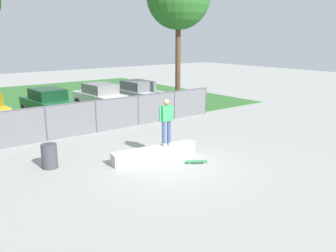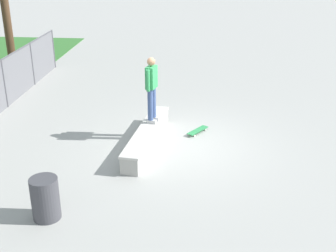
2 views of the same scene
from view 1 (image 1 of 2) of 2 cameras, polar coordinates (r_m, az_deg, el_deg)
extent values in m
plane|color=#9E9E99|center=(13.28, 0.29, -6.22)|extent=(80.00, 80.00, 0.00)
cube|color=#336B2D|center=(27.48, -21.07, 3.47)|extent=(26.86, 20.00, 0.02)
cube|color=#A8A59E|center=(13.82, -2.12, -4.47)|extent=(3.51, 0.85, 0.43)
cube|color=beige|center=(13.74, -2.13, -3.50)|extent=(3.55, 0.89, 0.06)
cube|color=beige|center=(13.96, 0.20, -2.87)|extent=(0.17, 0.28, 0.10)
cube|color=beige|center=(13.88, -0.63, -2.98)|extent=(0.17, 0.28, 0.10)
cylinder|color=#384C7A|center=(13.85, 0.15, -0.90)|extent=(0.15, 0.15, 0.88)
cylinder|color=#384C7A|center=(13.77, -0.68, -0.99)|extent=(0.15, 0.15, 0.88)
cube|color=#2D8C4C|center=(13.64, -0.27, 2.06)|extent=(0.42, 0.31, 0.60)
cylinder|color=#2D8C4C|center=(13.74, 0.69, 2.07)|extent=(0.10, 0.10, 0.58)
cylinder|color=#2D8C4C|center=(13.55, -1.23, 1.89)|extent=(0.10, 0.10, 0.58)
sphere|color=#9E7051|center=(13.56, -0.27, 3.84)|extent=(0.22, 0.22, 0.22)
cube|color=#2D8C4C|center=(13.44, 4.58, -5.66)|extent=(0.77, 0.62, 0.02)
cube|color=#B2B2B7|center=(13.41, 3.42, -5.76)|extent=(0.13, 0.15, 0.02)
cube|color=#B2B2B7|center=(13.49, 5.73, -5.69)|extent=(0.13, 0.15, 0.02)
cylinder|color=silver|center=(13.50, 3.38, -5.78)|extent=(0.06, 0.06, 0.05)
cylinder|color=silver|center=(13.34, 3.46, -6.02)|extent=(0.06, 0.06, 0.05)
cylinder|color=silver|center=(13.58, 5.67, -5.71)|extent=(0.06, 0.06, 0.05)
cylinder|color=silver|center=(13.42, 5.78, -5.95)|extent=(0.06, 0.06, 0.05)
cylinder|color=#4C4C51|center=(16.96, -18.92, 0.36)|extent=(0.07, 0.07, 1.63)
cylinder|color=#4C4C51|center=(17.87, -11.44, 1.52)|extent=(0.07, 0.07, 1.63)
cylinder|color=#4C4C51|center=(19.07, -4.78, 2.53)|extent=(0.07, 0.07, 1.63)
cylinder|color=#4C4C51|center=(20.50, 1.03, 3.38)|extent=(0.07, 0.07, 1.63)
cylinder|color=#4C4C51|center=(22.11, 6.05, 4.09)|extent=(0.07, 0.07, 1.63)
cylinder|color=#4C4C51|center=(17.72, -11.56, 3.99)|extent=(14.86, 0.05, 0.05)
cube|color=slate|center=(17.87, -11.44, 1.52)|extent=(14.86, 0.01, 1.63)
cylinder|color=#513823|center=(22.17, 1.59, 9.20)|extent=(0.32, 0.32, 5.47)
cylinder|color=black|center=(21.09, -24.16, 1.08)|extent=(0.26, 0.65, 0.64)
cube|color=#1E6638|center=(22.47, -18.70, 3.21)|extent=(2.06, 4.30, 0.70)
cube|color=#10381E|center=(22.23, -18.69, 4.86)|extent=(1.73, 2.19, 0.64)
cylinder|color=black|center=(23.42, -21.91, 2.48)|extent=(0.26, 0.65, 0.64)
cylinder|color=black|center=(24.06, -17.89, 3.10)|extent=(0.26, 0.65, 0.64)
cylinder|color=black|center=(21.02, -19.48, 1.47)|extent=(0.26, 0.65, 0.64)
cylinder|color=black|center=(21.73, -15.11, 2.18)|extent=(0.26, 0.65, 0.64)
cube|color=silver|center=(24.01, -10.90, 4.35)|extent=(2.06, 4.30, 0.70)
cube|color=gray|center=(23.78, -10.79, 5.90)|extent=(1.73, 2.19, 0.64)
cylinder|color=black|center=(24.77, -14.20, 3.64)|extent=(0.26, 0.65, 0.64)
cylinder|color=black|center=(25.63, -10.62, 4.17)|extent=(0.26, 0.65, 0.64)
cylinder|color=black|center=(22.52, -11.13, 2.80)|extent=(0.26, 0.65, 0.64)
cylinder|color=black|center=(23.46, -7.34, 3.40)|extent=(0.26, 0.65, 0.64)
cube|color=#B7BABF|center=(25.19, -5.01, 4.99)|extent=(2.06, 4.30, 0.70)
cube|color=slate|center=(24.98, -4.83, 6.47)|extent=(1.73, 2.19, 0.64)
cylinder|color=black|center=(25.80, -8.33, 4.32)|extent=(0.26, 0.65, 0.64)
cylinder|color=black|center=(26.81, -5.10, 4.78)|extent=(0.26, 0.65, 0.64)
cylinder|color=black|center=(23.69, -4.86, 3.56)|extent=(0.26, 0.65, 0.64)
cylinder|color=black|center=(24.78, -1.52, 4.07)|extent=(0.26, 0.65, 0.64)
cylinder|color=#3F3F44|center=(13.53, -18.42, -4.59)|extent=(0.56, 0.56, 0.89)
camera|label=2|loc=(9.70, -58.52, 11.03)|focal=47.43mm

